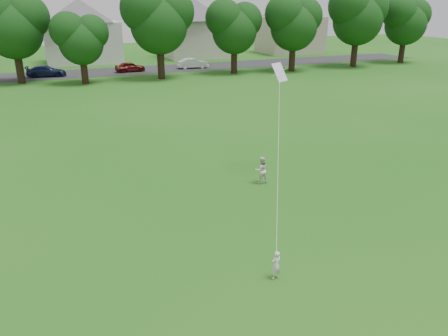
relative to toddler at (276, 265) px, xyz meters
name	(u,v)px	position (x,y,z in m)	size (l,w,h in m)	color
ground	(257,252)	(0.17, 1.54, -0.46)	(160.00, 160.00, 0.00)	#1B5714
street	(94,73)	(0.17, 43.54, -0.45)	(90.00, 7.00, 0.01)	#2D2D30
toddler	(276,265)	(0.00, 0.00, 0.00)	(0.34, 0.22, 0.92)	silver
older_boy	(261,170)	(2.96, 6.71, 0.17)	(0.61, 0.47, 1.25)	silver
kite	(278,146)	(2.16, 3.91, 2.24)	(2.67, 4.32, 9.83)	white
tree_row	(149,21)	(5.47, 37.12, 5.44)	(81.96, 8.90, 9.96)	black
parked_cars	(0,74)	(-9.56, 42.54, 0.17)	(45.27, 2.21, 1.29)	black
house_row	(82,23)	(0.39, 53.54, 4.65)	(77.73, 14.01, 10.53)	white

